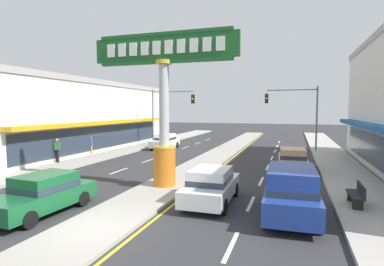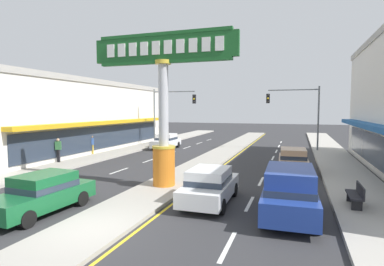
{
  "view_description": "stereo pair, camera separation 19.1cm",
  "coord_description": "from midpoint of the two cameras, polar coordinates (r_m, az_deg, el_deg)",
  "views": [
    {
      "loc": [
        6.28,
        -8.47,
        4.06
      ],
      "look_at": [
        0.36,
        9.55,
        2.6
      ],
      "focal_mm": 29.13,
      "sensor_mm": 36.0,
      "label": 1
    },
    {
      "loc": [
        6.46,
        -8.41,
        4.06
      ],
      "look_at": [
        0.36,
        9.55,
        2.6
      ],
      "focal_mm": 29.13,
      "sensor_mm": 36.0,
      "label": 2
    }
  ],
  "objects": [
    {
      "name": "sedan_near_left_lane",
      "position": [
        13.63,
        3.13,
        -9.5
      ],
      "size": [
        1.87,
        4.32,
        1.53
      ],
      "color": "white",
      "rests_on": "ground"
    },
    {
      "name": "sidewalk_left",
      "position": [
        29.34,
        -14.48,
        -3.51
      ],
      "size": [
        2.96,
        60.0,
        0.18
      ],
      "primitive_type": "cube",
      "color": "#ADA89E",
      "rests_on": "ground"
    },
    {
      "name": "street_bench",
      "position": [
        14.34,
        27.64,
        -9.88
      ],
      "size": [
        0.48,
        1.6,
        0.88
      ],
      "color": "#232328",
      "rests_on": "sidewalk_right"
    },
    {
      "name": "median_strip",
      "position": [
        27.48,
        4.61,
        -3.96
      ],
      "size": [
        2.58,
        52.0,
        0.14
      ],
      "primitive_type": "cube",
      "color": "#A39E93",
      "rests_on": "ground"
    },
    {
      "name": "traffic_light_right_side",
      "position": [
        31.4,
        18.54,
        4.52
      ],
      "size": [
        4.86,
        0.46,
        6.2
      ],
      "color": "slate",
      "rests_on": "ground"
    },
    {
      "name": "pedestrian_near_kerb",
      "position": [
        28.25,
        -18.23,
        -1.87
      ],
      "size": [
        0.45,
        0.41,
        1.6
      ],
      "color": "gold",
      "rests_on": "sidewalk_left"
    },
    {
      "name": "sedan_mid_left_lane",
      "position": [
        13.66,
        -25.95,
        -9.91
      ],
      "size": [
        2.0,
        4.38,
        1.53
      ],
      "color": "#14562D",
      "rests_on": "ground"
    },
    {
      "name": "sidewalk_right",
      "position": [
        24.94,
        24.96,
        -5.17
      ],
      "size": [
        2.96,
        60.0,
        0.18
      ],
      "primitive_type": "cube",
      "color": "#ADA89E",
      "rests_on": "ground"
    },
    {
      "name": "suv_far_right_lane",
      "position": [
        12.41,
        17.3,
        -10.16
      ],
      "size": [
        2.06,
        4.65,
        1.9
      ],
      "color": "navy",
      "rests_on": "ground"
    },
    {
      "name": "storefront_left",
      "position": [
        32.59,
        -22.8,
        2.83
      ],
      "size": [
        10.3,
        25.58,
        6.72
      ],
      "color": "silver",
      "rests_on": "ground"
    },
    {
      "name": "sedan_near_right_lane",
      "position": [
        21.25,
        17.69,
        -4.67
      ],
      "size": [
        1.97,
        4.37,
        1.53
      ],
      "color": "tan",
      "rests_on": "ground"
    },
    {
      "name": "ground_plane",
      "position": [
        11.33,
        -18.38,
        -16.84
      ],
      "size": [
        160.0,
        160.0,
        0.0
      ],
      "primitive_type": "plane",
      "color": "#303033"
    },
    {
      "name": "traffic_light_left_side",
      "position": [
        33.27,
        -4.62,
        4.71
      ],
      "size": [
        4.86,
        0.46,
        6.2
      ],
      "color": "slate",
      "rests_on": "ground"
    },
    {
      "name": "pedestrian_far_side",
      "position": [
        24.74,
        -23.66,
        -2.67
      ],
      "size": [
        0.46,
        0.37,
        1.74
      ],
      "color": "black",
      "rests_on": "sidewalk_left"
    },
    {
      "name": "district_sign",
      "position": [
        15.87,
        -5.49,
        5.51
      ],
      "size": [
        7.67,
        1.19,
        7.73
      ],
      "color": "orange",
      "rests_on": "median_strip"
    },
    {
      "name": "lane_markings",
      "position": [
        26.2,
        3.91,
        -4.51
      ],
      "size": [
        9.32,
        52.0,
        0.01
      ],
      "color": "silver",
      "rests_on": "ground"
    },
    {
      "name": "sedan_far_left_oncoming",
      "position": [
        31.97,
        -5.14,
        -1.49
      ],
      "size": [
        1.92,
        4.34,
        1.53
      ],
      "color": "white",
      "rests_on": "ground"
    }
  ]
}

